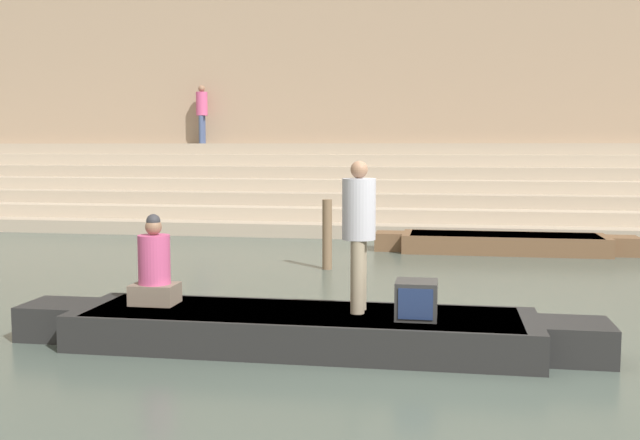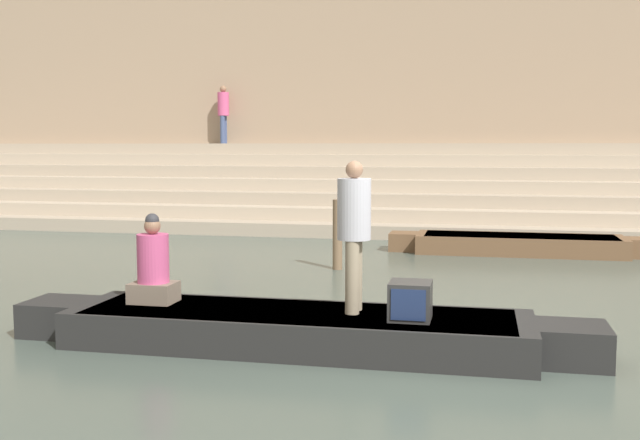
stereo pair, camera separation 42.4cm
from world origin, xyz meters
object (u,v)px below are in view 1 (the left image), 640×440
object	(u,v)px
tv_set	(416,300)
person_on_steps	(202,110)
person_rowing	(154,269)
person_standing	(359,226)
moored_boat_shore	(504,243)
mooring_post	(327,235)
rowboat_main	(302,328)

from	to	relation	value
tv_set	person_on_steps	size ratio (longest dim) A/B	0.26
person_rowing	person_on_steps	distance (m)	15.09
person_standing	moored_boat_shore	distance (m)	8.21
tv_set	mooring_post	world-z (taller)	mooring_post
mooring_post	person_standing	bearing A→B (deg)	-77.13
person_standing	person_rowing	bearing A→B (deg)	168.43
person_standing	mooring_post	size ratio (longest dim) A/B	1.31
moored_boat_shore	person_on_steps	size ratio (longest dim) A/B	3.00
person_rowing	tv_set	xyz separation A→B (m)	(3.01, -0.24, -0.21)
rowboat_main	moored_boat_shore	world-z (taller)	rowboat_main
person_rowing	moored_boat_shore	xyz separation A→B (m)	(4.50, 7.85, -0.61)
tv_set	person_on_steps	distance (m)	16.44
rowboat_main	mooring_post	size ratio (longest dim) A/B	5.18
person_standing	tv_set	distance (m)	1.02
mooring_post	person_on_steps	distance (m)	10.97
person_rowing	tv_set	size ratio (longest dim) A/B	2.28
rowboat_main	person_standing	distance (m)	1.30
person_standing	person_on_steps	world-z (taller)	person_on_steps
mooring_post	tv_set	bearing A→B (deg)	-71.30
rowboat_main	mooring_post	distance (m)	5.29
tv_set	mooring_post	xyz separation A→B (m)	(-1.81, 5.36, 0.03)
tv_set	person_rowing	bearing A→B (deg)	173.50
person_rowing	mooring_post	size ratio (longest dim) A/B	0.83
moored_boat_shore	mooring_post	distance (m)	4.31
person_standing	person_on_steps	size ratio (longest dim) A/B	0.93
person_standing	mooring_post	xyz separation A→B (m)	(-1.17, 5.12, -0.72)
person_rowing	mooring_post	world-z (taller)	person_rowing
person_standing	moored_boat_shore	xyz separation A→B (m)	(2.13, 7.85, -1.15)
rowboat_main	moored_boat_shore	bearing A→B (deg)	71.89
rowboat_main	person_on_steps	bearing A→B (deg)	113.33
moored_boat_shore	person_on_steps	distance (m)	11.26
moored_boat_shore	mooring_post	world-z (taller)	mooring_post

